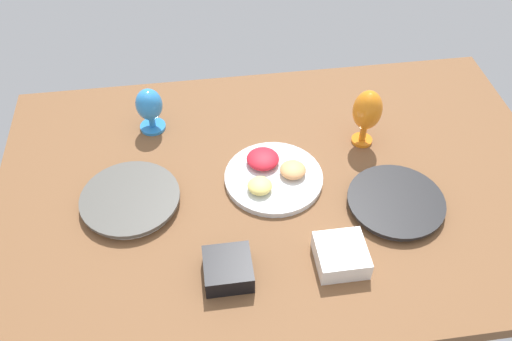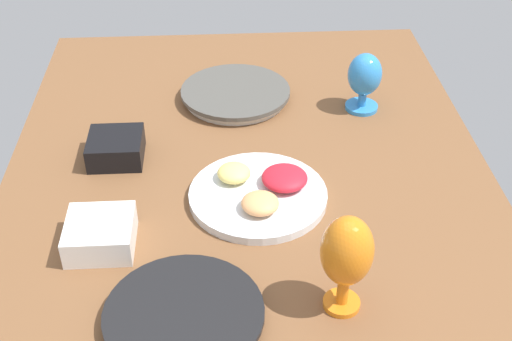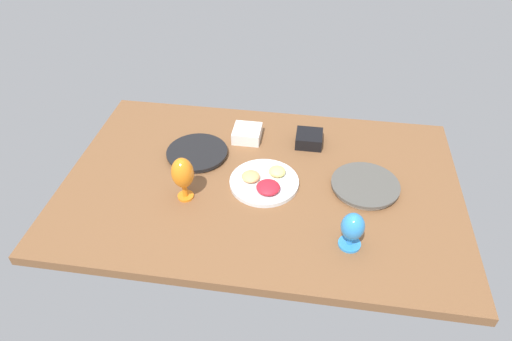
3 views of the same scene
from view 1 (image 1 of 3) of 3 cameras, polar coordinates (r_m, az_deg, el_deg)
name	(u,v)px [view 1 (image 1 of 3)]	position (r cm, az deg, el deg)	size (l,w,h in cm)	color
ground_plane	(279,188)	(156.79, 2.45, -1.82)	(160.00, 104.00, 4.00)	brown
dinner_plate_left	(130,200)	(152.99, -12.99, -2.99)	(27.18, 27.18, 2.83)	silver
dinner_plate_right	(396,202)	(153.44, 14.38, -3.25)	(26.48, 26.48, 2.55)	#4C4C51
fruit_platter	(273,175)	(155.15, 1.76, -0.48)	(28.01, 28.01, 4.99)	silver
hurricane_glass_orange	(367,112)	(162.90, 11.54, 6.04)	(8.59, 8.59, 18.88)	orange
hurricane_glass_blue	(149,107)	(169.63, -11.08, 6.56)	(8.14, 8.14, 14.61)	#3086D3
square_bowl_black	(228,268)	(133.90, -2.95, -10.18)	(11.67, 11.67, 5.49)	black
square_bowl_white	(341,254)	(137.65, 8.88, -8.67)	(12.36, 12.36, 5.46)	white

